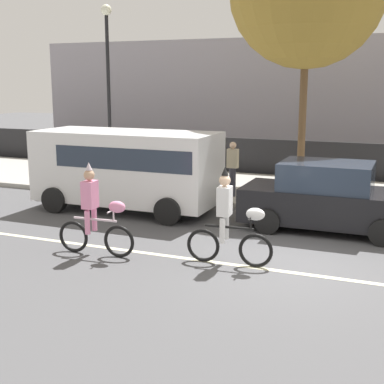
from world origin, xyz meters
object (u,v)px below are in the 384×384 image
(pedestrian_onlooker, at_px, (233,167))
(parked_van_white, at_px, (129,165))
(parade_cyclist_pink, at_px, (96,215))
(parade_cyclist_zebra, at_px, (230,223))
(parked_car_black, at_px, (328,198))
(street_lamp_post, at_px, (108,67))

(pedestrian_onlooker, bearing_deg, parked_van_white, -135.56)
(parade_cyclist_pink, distance_m, parade_cyclist_zebra, 2.76)
(parked_car_black, bearing_deg, parade_cyclist_pink, -137.89)
(pedestrian_onlooker, bearing_deg, parade_cyclist_pink, -99.65)
(parked_van_white, distance_m, street_lamp_post, 5.13)
(parked_van_white, height_order, pedestrian_onlooker, parked_van_white)
(parade_cyclist_pink, relative_size, pedestrian_onlooker, 1.19)
(street_lamp_post, bearing_deg, parked_van_white, -52.57)
(parade_cyclist_zebra, bearing_deg, parked_car_black, 66.86)
(parade_cyclist_pink, distance_m, parked_van_white, 3.90)
(parked_van_white, bearing_deg, pedestrian_onlooker, 44.44)
(parade_cyclist_pink, bearing_deg, street_lamp_post, 118.66)
(parade_cyclist_pink, bearing_deg, parked_car_black, 42.11)
(parked_van_white, relative_size, pedestrian_onlooker, 3.09)
(parade_cyclist_zebra, height_order, parked_car_black, parade_cyclist_zebra)
(parked_van_white, xyz_separation_m, pedestrian_onlooker, (2.25, 2.21, -0.27))
(parade_cyclist_zebra, distance_m, pedestrian_onlooker, 5.68)
(parked_car_black, bearing_deg, parked_van_white, -179.64)
(parade_cyclist_zebra, xyz_separation_m, parked_car_black, (1.38, 3.24, -0.06))
(street_lamp_post, bearing_deg, pedestrian_onlooker, -14.38)
(parked_car_black, distance_m, pedestrian_onlooker, 3.79)
(street_lamp_post, bearing_deg, parade_cyclist_zebra, -45.22)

